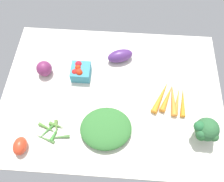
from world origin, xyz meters
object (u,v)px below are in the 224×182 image
Objects in this scene: leafy_greens_clump at (106,128)px; roma_tomato at (20,146)px; carrot_bunch at (170,99)px; eggplant at (120,56)px; red_onion_center at (44,69)px; berry_basket at (80,71)px; okra_pile at (53,131)px; broccoli_head at (206,130)px.

leafy_greens_clump is 2.87× the size of roma_tomato.
carrot_bunch is at bearing 111.48° from roma_tomato.
red_onion_center is at bearing -3.09° from eggplant.
roma_tomato is at bearing -118.27° from berry_basket.
carrot_bunch is (28.64, 16.81, -1.40)cm from leafy_greens_clump.
red_onion_center is 0.41× the size of carrot_bunch.
eggplant is (18.79, 10.84, -0.40)cm from berry_basket.
okra_pile is at bearing -105.98° from berry_basket.
red_onion_center is 0.61× the size of broccoli_head.
okra_pile is (-8.51, -29.71, -2.81)cm from berry_basket.
broccoli_head is (73.09, -27.39, 3.86)cm from red_onion_center.
red_onion_center is at bearing 139.35° from leafy_greens_clump.
berry_basket is 0.41× the size of leafy_greens_clump.
eggplant reaches higher than leafy_greens_clump.
broccoli_head is at bearing -26.03° from berry_basket.
carrot_bunch is (24.53, -21.49, -1.81)cm from eggplant.
eggplant reaches higher than carrot_bunch.
berry_basket is 44.67cm from carrot_bunch.
eggplant is 1.05× the size of broccoli_head.
berry_basket is 1.18× the size of roma_tomato.
broccoli_head is at bearing 2.38° from okra_pile.
eggplant is at bearing 29.97° from berry_basket.
leafy_greens_clump is 1.45× the size of okra_pile.
leafy_greens_clump is 33.24cm from carrot_bunch.
eggplant is at bearing 138.78° from carrot_bunch.
okra_pile is 48.94cm from eggplant.
carrot_bunch is at bearing 30.41° from leafy_greens_clump.
berry_basket is 0.73× the size of broccoli_head.
carrot_bunch is at bearing 126.37° from broccoli_head.
carrot_bunch is 68.94cm from roma_tomato.
roma_tomato reaches higher than okra_pile.
eggplant is 52.88cm from broccoli_head.
berry_basket is at bearing 153.97° from broccoli_head.
red_onion_center reaches higher than carrot_bunch.
roma_tomato is (-2.48, -37.82, -0.98)cm from red_onion_center.
roma_tomato is (-34.85, -10.03, 0.01)cm from leafy_greens_clump.
okra_pile is at bearing -177.62° from broccoli_head.
broccoli_head is (63.91, 2.66, 6.84)cm from okra_pile.
red_onion_center is at bearing 159.46° from broccoli_head.
leafy_greens_clump is 23.39cm from okra_pile.
berry_basket is 1.21× the size of red_onion_center.
okra_pile is 0.85× the size of carrot_bunch.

